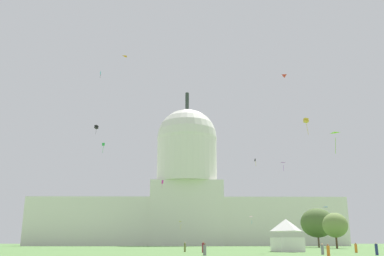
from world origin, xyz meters
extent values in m
cube|color=silver|center=(-37.89, 159.50, 10.58)|extent=(71.40, 19.08, 21.17)
cube|color=silver|center=(33.51, 159.50, 10.58)|extent=(71.40, 19.08, 21.17)
cube|color=silver|center=(-2.19, 159.50, 14.33)|extent=(32.82, 20.99, 28.67)
cylinder|color=silver|center=(-2.19, 159.50, 39.30)|extent=(28.45, 28.45, 21.26)
sphere|color=silver|center=(-2.19, 159.50, 49.93)|extent=(28.85, 28.85, 28.85)
cylinder|color=#2D3833|center=(-2.19, 159.50, 68.92)|extent=(1.80, 1.80, 9.12)
cube|color=white|center=(15.26, 40.40, 1.22)|extent=(4.65, 7.24, 2.45)
pyramid|color=white|center=(15.26, 40.40, 4.61)|extent=(4.88, 7.60, 2.16)
cylinder|color=#4C3823|center=(37.65, 78.49, 2.06)|extent=(0.53, 0.53, 4.12)
ellipsoid|color=olive|center=(37.65, 78.49, 6.08)|extent=(9.01, 9.12, 6.54)
cylinder|color=brown|center=(39.53, 99.96, 2.44)|extent=(0.52, 0.52, 4.87)
ellipsoid|color=#4C6633|center=(39.53, 99.96, 7.64)|extent=(13.45, 13.21, 9.21)
cylinder|color=orange|center=(14.74, 16.85, 0.62)|extent=(0.46, 0.46, 1.23)
sphere|color=#A37556|center=(14.74, 16.85, 1.34)|extent=(0.24, 0.24, 0.20)
cylinder|color=maroon|center=(0.00, 34.02, 0.76)|extent=(0.60, 0.60, 1.53)
sphere|color=beige|center=(0.00, 34.02, 1.64)|extent=(0.32, 0.32, 0.23)
cylinder|color=orange|center=(24.67, 33.07, 0.67)|extent=(0.55, 0.55, 1.34)
sphere|color=brown|center=(24.67, 33.07, 1.44)|extent=(0.26, 0.26, 0.20)
cylinder|color=olive|center=(-2.99, 38.25, 0.72)|extent=(0.34, 0.34, 1.45)
sphere|color=beige|center=(-2.99, 38.25, 1.56)|extent=(0.24, 0.24, 0.23)
cylinder|color=gray|center=(16.02, 23.07, 0.63)|extent=(0.49, 0.49, 1.27)
sphere|color=beige|center=(16.02, 23.07, 1.39)|extent=(0.30, 0.30, 0.25)
cylinder|color=navy|center=(22.26, 20.19, 0.71)|extent=(0.53, 0.53, 1.42)
sphere|color=beige|center=(22.26, 20.19, 1.52)|extent=(0.28, 0.28, 0.20)
cylinder|color=gray|center=(-0.43, 19.36, 0.65)|extent=(0.47, 0.47, 1.30)
sphere|color=brown|center=(-0.43, 19.36, 1.41)|extent=(0.27, 0.27, 0.23)
cube|color=black|center=(21.14, 104.87, 29.03)|extent=(0.56, 0.72, 0.96)
cylinder|color=yellow|center=(21.32, 104.87, 27.75)|extent=(0.19, 0.21, 1.64)
pyramid|color=orange|center=(-19.05, 67.34, 50.03)|extent=(1.47, 1.49, 0.19)
pyramid|color=purple|center=(27.55, 91.39, 25.50)|extent=(1.47, 0.90, 0.16)
cylinder|color=purple|center=(27.67, 91.63, 23.89)|extent=(0.23, 0.16, 1.85)
cube|color=green|center=(-25.95, 77.50, 27.86)|extent=(0.89, 0.86, 0.40)
cube|color=green|center=(-25.95, 77.50, 28.26)|extent=(0.89, 0.86, 0.40)
cylinder|color=green|center=(-25.96, 77.50, 26.67)|extent=(0.31, 0.34, 2.06)
pyramid|color=red|center=(16.69, 42.74, 34.42)|extent=(0.88, 1.48, 0.42)
cube|color=#33BCDB|center=(-31.14, 91.83, 55.56)|extent=(0.53, 0.92, 1.24)
cylinder|color=black|center=(-31.15, 91.83, 54.41)|extent=(0.13, 0.18, 1.21)
pyramid|color=yellow|center=(-4.43, 128.36, 9.06)|extent=(1.31, 1.54, 0.27)
cylinder|color=yellow|center=(-4.62, 128.53, 7.37)|extent=(0.20, 0.11, 1.89)
pyramid|color=#8CD133|center=(24.06, 36.21, 20.72)|extent=(1.51, 1.31, 0.22)
cylinder|color=#8CD133|center=(24.14, 36.43, 18.46)|extent=(0.32, 0.15, 2.96)
cube|color=#D1339E|center=(-11.69, 122.89, 23.89)|extent=(0.81, 0.60, 1.44)
cylinder|color=#D1339E|center=(-11.79, 122.89, 22.39)|extent=(0.23, 0.30, 1.52)
pyramid|color=blue|center=(29.63, 60.04, 9.16)|extent=(1.15, 0.95, 0.17)
pyramid|color=pink|center=(21.97, 120.72, 10.38)|extent=(1.76, 1.47, 0.18)
cylinder|color=#33BCDB|center=(21.72, 120.99, 8.86)|extent=(0.10, 0.17, 1.47)
cube|color=gold|center=(23.75, 51.68, 27.46)|extent=(1.09, 1.07, 0.48)
cube|color=gold|center=(23.75, 51.68, 27.93)|extent=(1.09, 1.07, 0.48)
cylinder|color=gold|center=(23.89, 51.68, 25.81)|extent=(0.30, 0.42, 2.87)
cube|color=black|center=(-35.91, 112.40, 42.40)|extent=(1.54, 1.57, 0.74)
cube|color=black|center=(-35.91, 112.40, 42.99)|extent=(1.54, 1.57, 0.74)
cylinder|color=black|center=(-35.92, 112.40, 41.05)|extent=(0.32, 0.11, 2.21)
camera|label=1|loc=(-2.99, -36.55, 1.66)|focal=39.03mm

